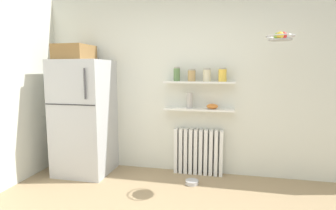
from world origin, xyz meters
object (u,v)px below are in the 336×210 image
Objects in this scene: storage_jar_0 at (177,74)px; pet_food_bowl at (192,182)px; refrigerator at (84,114)px; vase at (190,100)px; storage_jar_1 at (192,75)px; storage_jar_2 at (207,75)px; storage_jar_3 at (223,75)px; shelf_bowl at (212,106)px; hanging_fruit_basket at (280,36)px; radiator at (198,152)px.

storage_jar_0 reaches higher than pet_food_bowl.
vase is (1.53, 0.24, 0.21)m from refrigerator.
storage_jar_1 is 0.21m from storage_jar_2.
shelf_bowl is at bearing -180.00° from storage_jar_3.
storage_jar_3 reaches higher than storage_jar_1.
hanging_fruit_basket reaches higher than storage_jar_0.
shelf_bowl is (0.32, 0.00, -0.08)m from vase.
storage_jar_1 is at bearing 100.47° from pet_food_bowl.
refrigerator reaches higher than pet_food_bowl.
hanging_fruit_basket is (0.77, -0.40, 0.88)m from shelf_bowl.
storage_jar_3 reaches higher than vase.
storage_jar_1 is 0.76× the size of vase.
refrigerator is 10.68× the size of pet_food_bowl.
vase is 1.29× the size of pet_food_bowl.
storage_jar_0 is 0.21m from storage_jar_1.
shelf_bowl is 1.07m from pet_food_bowl.
storage_jar_0 is at bearing 180.00° from vase.
storage_jar_3 is at bearing 0.00° from storage_jar_1.
storage_jar_1 is 0.98× the size of pet_food_bowl.
refrigerator is at bearing -169.82° from storage_jar_0.
storage_jar_0 is (-0.32, -0.03, 1.12)m from radiator.
vase is at bearing -166.89° from radiator.
storage_jar_2 is 1.47m from pet_food_bowl.
hanging_fruit_basket is at bearing -17.59° from storage_jar_0.
hanging_fruit_basket is at bearing -27.75° from shelf_bowl.
refrigerator reaches higher than storage_jar_2.
storage_jar_3 is 0.88m from hanging_fruit_basket.
storage_jar_2 reaches higher than pet_food_bowl.
vase is at bearing 180.00° from shelf_bowl.
storage_jar_3 is at bearing 43.85° from pet_food_bowl.
storage_jar_2 is 0.80× the size of vase.
storage_jar_1 is 0.35m from vase.
shelf_bowl reaches higher than pet_food_bowl.
vase is at bearing 180.00° from storage_jar_1.
pet_food_bowl is at bearing 176.65° from hanging_fruit_basket.
vase is 1.42× the size of shelf_bowl.
storage_jar_3 is (0.64, 0.00, -0.01)m from storage_jar_0.
shelf_bowl is at bearing 0.00° from vase.
shelf_bowl reaches higher than radiator.
hanging_fruit_basket is at bearing -24.39° from radiator.
radiator is at bearing 164.19° from storage_jar_2.
radiator reaches higher than pet_food_bowl.
radiator is 0.77m from vase.
storage_jar_0 is 0.42m from storage_jar_2.
storage_jar_2 is (0.21, 0.00, 0.01)m from storage_jar_1.
refrigerator is 1.86m from shelf_bowl.
refrigerator is at bearing 176.40° from hanging_fruit_basket.
hanging_fruit_basket is (0.64, -0.40, 0.44)m from storage_jar_3.
hanging_fruit_basket is at bearing -25.39° from storage_jar_2.
storage_jar_1 reaches higher than radiator.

